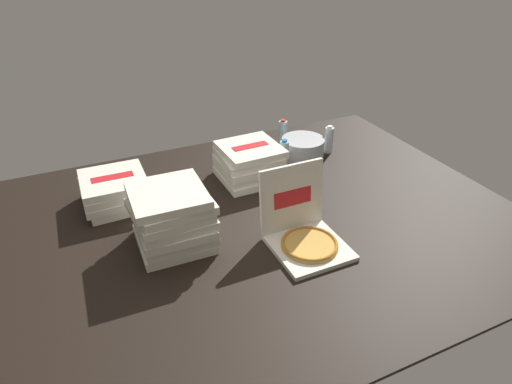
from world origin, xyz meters
name	(u,v)px	position (x,y,z in m)	size (l,w,h in m)	color
ground_plane	(256,222)	(0.00, 0.00, -0.01)	(3.20, 2.40, 0.02)	black
open_pizza_box	(304,231)	(0.15, -0.31, 0.09)	(0.39, 0.45, 0.42)	silver
pizza_stack_left_near	(172,217)	(-0.51, 0.00, 0.17)	(0.43, 0.42, 0.34)	silver
pizza_stack_right_near	(249,163)	(0.18, 0.51, 0.12)	(0.42, 0.42, 0.25)	silver
pizza_stack_center_near	(115,191)	(-0.73, 0.55, 0.10)	(0.42, 0.41, 0.20)	silver
ice_bucket	(303,148)	(0.69, 0.65, 0.07)	(0.33, 0.33, 0.15)	#B7BABF
water_bottle_0	(329,140)	(0.92, 0.63, 0.10)	(0.07, 0.07, 0.22)	white
water_bottle_1	(283,133)	(0.65, 0.90, 0.10)	(0.07, 0.07, 0.22)	silver
water_bottle_2	(284,154)	(0.48, 0.55, 0.10)	(0.07, 0.07, 0.22)	silver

